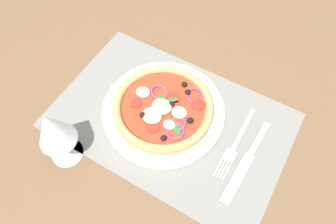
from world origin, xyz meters
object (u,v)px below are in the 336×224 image
Objects in this scene: plate at (163,111)px; pizza at (163,107)px; wine_glass at (53,130)px; fork at (234,146)px; knife at (246,162)px.

pizza reaches higher than plate.
plate is 23.33cm from wine_glass.
fork is 3.95cm from knife.
plate reaches higher than fork.
wine_glass is at bearing -57.94° from fork.
fork is 0.90× the size of knife.
wine_glass reaches higher than knife.
plate is 1.46× the size of fork.
plate is at bearing -88.94° from fork.
knife is 37.27cm from wine_glass.
wine_glass is (12.19, 17.73, 7.09)cm from pizza.
plate is 1.31× the size of knife.
plate is at bearing -92.25° from knife.
wine_glass is at bearing 55.76° from plate.
pizza reaches higher than knife.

